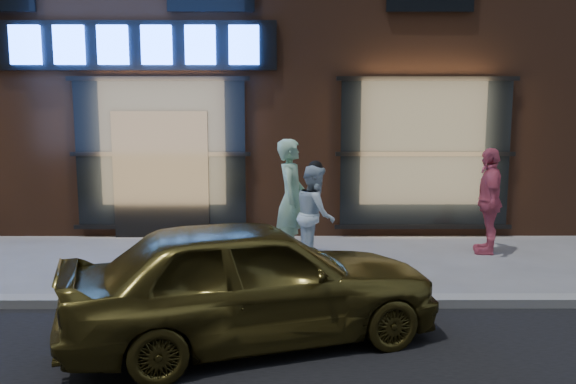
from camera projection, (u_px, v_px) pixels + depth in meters
name	position (u px, v px, depth m)	size (l,w,h in m)	color
ground	(94.00, 306.00, 6.92)	(90.00, 90.00, 0.00)	slate
curb	(94.00, 302.00, 6.91)	(60.00, 0.25, 0.12)	gray
storefront_building	(192.00, 2.00, 14.11)	(30.20, 8.28, 10.30)	#54301E
man_bowtie	(291.00, 199.00, 9.09)	(0.71, 0.47, 1.96)	#A2D5B2
man_cap	(315.00, 214.00, 8.82)	(0.76, 0.59, 1.57)	white
passerby	(489.00, 201.00, 9.47)	(1.05, 0.44, 1.79)	#CE546E
gold_sedan	(253.00, 280.00, 5.79)	(1.55, 3.84, 1.31)	brown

